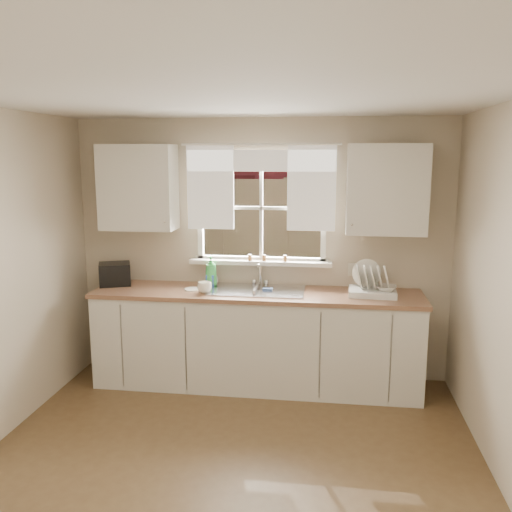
# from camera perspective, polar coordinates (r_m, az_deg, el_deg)

# --- Properties ---
(ground) EXTENTS (4.00, 4.00, 0.00)m
(ground) POSITION_cam_1_polar(r_m,az_deg,el_deg) (3.85, -3.63, -23.36)
(ground) COLOR brown
(ground) RESTS_ON ground
(room_walls) EXTENTS (3.62, 4.02, 2.50)m
(room_walls) POSITION_cam_1_polar(r_m,az_deg,el_deg) (3.26, -4.11, -5.66)
(room_walls) COLOR beige
(room_walls) RESTS_ON ground
(ceiling) EXTENTS (3.60, 4.00, 0.02)m
(ceiling) POSITION_cam_1_polar(r_m,az_deg,el_deg) (3.22, -4.17, 16.83)
(ceiling) COLOR silver
(ceiling) RESTS_ON room_walls
(window) EXTENTS (1.38, 0.16, 1.06)m
(window) POSITION_cam_1_polar(r_m,az_deg,el_deg) (5.21, 0.52, 3.24)
(window) COLOR white
(window) RESTS_ON room_walls
(curtains) EXTENTS (1.50, 0.03, 0.81)m
(curtains) POSITION_cam_1_polar(r_m,az_deg,el_deg) (5.13, 0.46, 8.14)
(curtains) COLOR white
(curtains) RESTS_ON room_walls
(base_cabinets) EXTENTS (3.00, 0.62, 0.87)m
(base_cabinets) POSITION_cam_1_polar(r_m,az_deg,el_deg) (5.15, 0.05, -8.90)
(base_cabinets) COLOR silver
(base_cabinets) RESTS_ON ground
(countertop) EXTENTS (3.04, 0.65, 0.04)m
(countertop) POSITION_cam_1_polar(r_m,az_deg,el_deg) (5.01, 0.05, -3.99)
(countertop) COLOR #8F6347
(countertop) RESTS_ON base_cabinets
(upper_cabinet_left) EXTENTS (0.70, 0.33, 0.80)m
(upper_cabinet_left) POSITION_cam_1_polar(r_m,az_deg,el_deg) (5.28, -12.29, 7.07)
(upper_cabinet_left) COLOR silver
(upper_cabinet_left) RESTS_ON room_walls
(upper_cabinet_right) EXTENTS (0.70, 0.33, 0.80)m
(upper_cabinet_right) POSITION_cam_1_polar(r_m,az_deg,el_deg) (4.99, 13.58, 6.83)
(upper_cabinet_right) COLOR silver
(upper_cabinet_right) RESTS_ON room_walls
(wall_outlet) EXTENTS (0.08, 0.01, 0.12)m
(wall_outlet) POSITION_cam_1_polar(r_m,az_deg,el_deg) (5.23, 10.11, -1.41)
(wall_outlet) COLOR beige
(wall_outlet) RESTS_ON room_walls
(sill_jars) EXTENTS (0.38, 0.04, 0.06)m
(sill_jars) POSITION_cam_1_polar(r_m,az_deg,el_deg) (5.20, 1.09, -0.20)
(sill_jars) COLOR brown
(sill_jars) RESTS_ON window
(backyard) EXTENTS (20.00, 10.00, 6.13)m
(backyard) POSITION_cam_1_polar(r_m,az_deg,el_deg) (11.62, 7.71, 16.90)
(backyard) COLOR #335421
(backyard) RESTS_ON ground
(sink) EXTENTS (0.88, 0.52, 0.40)m
(sink) POSITION_cam_1_polar(r_m,az_deg,el_deg) (5.06, 0.10, -4.47)
(sink) COLOR #B7B7BC
(sink) RESTS_ON countertop
(dish_rack) EXTENTS (0.43, 0.34, 0.30)m
(dish_rack) POSITION_cam_1_polar(r_m,az_deg,el_deg) (4.98, 12.13, -3.13)
(dish_rack) COLOR white
(dish_rack) RESTS_ON countertop
(bowl) EXTENTS (0.21, 0.21, 0.05)m
(bowl) POSITION_cam_1_polar(r_m,az_deg,el_deg) (4.95, 13.54, -3.30)
(bowl) COLOR silver
(bowl) RESTS_ON dish_rack
(soap_bottle_a) EXTENTS (0.15, 0.15, 0.30)m
(soap_bottle_a) POSITION_cam_1_polar(r_m,az_deg,el_deg) (5.20, -4.76, -1.59)
(soap_bottle_a) COLOR green
(soap_bottle_a) RESTS_ON countertop
(soap_bottle_b) EXTENTS (0.09, 0.09, 0.17)m
(soap_bottle_b) POSITION_cam_1_polar(r_m,az_deg,el_deg) (5.20, -4.77, -2.27)
(soap_bottle_b) COLOR blue
(soap_bottle_b) RESTS_ON countertop
(soap_bottle_c) EXTENTS (0.13, 0.13, 0.16)m
(soap_bottle_c) POSITION_cam_1_polar(r_m,az_deg,el_deg) (5.25, -4.65, -2.25)
(soap_bottle_c) COLOR beige
(soap_bottle_c) RESTS_ON countertop
(saucer) EXTENTS (0.15, 0.15, 0.01)m
(saucer) POSITION_cam_1_polar(r_m,az_deg,el_deg) (5.10, -6.70, -3.50)
(saucer) COLOR white
(saucer) RESTS_ON countertop
(cup) EXTENTS (0.16, 0.16, 0.10)m
(cup) POSITION_cam_1_polar(r_m,az_deg,el_deg) (4.97, -5.43, -3.32)
(cup) COLOR white
(cup) RESTS_ON countertop
(black_appliance) EXTENTS (0.36, 0.34, 0.21)m
(black_appliance) POSITION_cam_1_polar(r_m,az_deg,el_deg) (5.43, -14.64, -1.84)
(black_appliance) COLOR black
(black_appliance) RESTS_ON countertop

